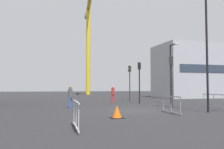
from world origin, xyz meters
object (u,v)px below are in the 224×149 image
streetlamp_tall (211,31)px  pedestrian_waiting (113,93)px  streetlamp_short (172,68)px  construction_crane (88,32)px  traffic_light_verge (130,77)px  traffic_light_near (139,76)px  traffic_cone_on_verge (117,112)px  traffic_light_corner (171,73)px  pedestrian_walking (70,95)px

streetlamp_tall → pedestrian_waiting: bearing=105.4°
streetlamp_tall → streetlamp_short: size_ratio=1.54×
construction_crane → traffic_light_verge: (0.55, -24.80, -10.82)m
traffic_light_verge → traffic_light_near: 4.53m
construction_crane → traffic_cone_on_verge: size_ratio=29.17×
streetlamp_short → pedestrian_waiting: streetlamp_short is taller
traffic_light_verge → traffic_light_corner: (0.12, -9.47, -0.03)m
traffic_light_corner → pedestrian_walking: size_ratio=2.39×
traffic_light_corner → traffic_cone_on_verge: traffic_light_corner is taller
traffic_light_corner → traffic_cone_on_verge: 8.43m
pedestrian_waiting → traffic_light_verge: bearing=36.4°
streetlamp_short → pedestrian_waiting: size_ratio=3.29×
streetlamp_short → traffic_light_near: (-2.93, 1.17, -0.77)m
traffic_cone_on_verge → traffic_light_verge: bearing=67.6°
construction_crane → traffic_light_corner: construction_crane is taller
construction_crane → traffic_cone_on_verge: (-5.50, -39.47, -13.29)m
construction_crane → traffic_light_near: bearing=-90.1°
traffic_light_verge → traffic_light_near: (-0.61, -4.49, -0.04)m
traffic_light_verge → pedestrian_walking: traffic_light_verge is taller
streetlamp_tall → traffic_light_corner: size_ratio=2.20×
streetlamp_tall → traffic_light_verge: streetlamp_tall is taller
traffic_light_corner → pedestrian_waiting: (-2.73, 7.55, -1.70)m
traffic_light_near → traffic_light_corner: size_ratio=1.00×
traffic_light_near → traffic_light_verge: bearing=82.3°
traffic_light_corner → pedestrian_waiting: size_ratio=2.30×
traffic_light_corner → pedestrian_waiting: 8.21m
construction_crane → pedestrian_waiting: bearing=-94.4°
streetlamp_short → traffic_light_verge: bearing=112.3°
traffic_light_corner → traffic_light_near: bearing=98.4°
pedestrian_waiting → traffic_light_corner: bearing=-70.1°
streetlamp_short → traffic_light_corner: size_ratio=1.43×
pedestrian_walking → pedestrian_waiting: size_ratio=0.96×
traffic_light_near → traffic_cone_on_verge: size_ratio=6.03×
construction_crane → traffic_light_near: size_ratio=4.84×
streetlamp_short → traffic_light_near: streetlamp_short is taller
streetlamp_tall → streetlamp_short: streetlamp_tall is taller
pedestrian_walking → traffic_light_near: bearing=25.2°
traffic_cone_on_verge → traffic_light_corner: bearing=40.1°
traffic_light_near → pedestrian_waiting: traffic_light_near is taller
streetlamp_short → pedestrian_walking: bearing=-167.7°
construction_crane → streetlamp_short: 32.22m
construction_crane → traffic_light_verge: 27.06m
streetlamp_tall → traffic_cone_on_verge: size_ratio=13.32×
streetlamp_tall → traffic_light_near: (-1.24, 9.15, -2.53)m
pedestrian_walking → traffic_light_verge: bearing=45.3°
streetlamp_short → traffic_light_near: bearing=158.2°
traffic_light_corner → traffic_cone_on_verge: bearing=-139.9°
streetlamp_tall → traffic_light_near: size_ratio=2.21×
streetlamp_short → traffic_light_corner: bearing=-120.0°
traffic_light_near → pedestrian_waiting: 3.67m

